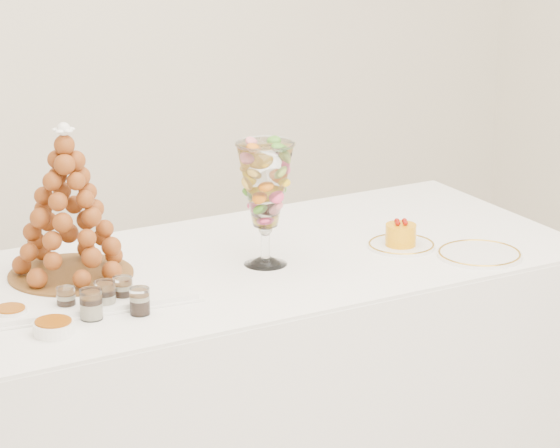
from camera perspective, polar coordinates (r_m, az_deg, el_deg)
buffet_table at (r=3.78m, az=-3.09°, el=-7.73°), size 2.15×0.90×0.81m
lace_tray at (r=3.51m, az=-8.98°, el=-2.64°), size 0.62×0.50×0.02m
macaron_vase at (r=3.59m, az=-0.64°, el=1.62°), size 0.16×0.16×0.34m
cake_plate at (r=3.81m, az=5.24°, el=-0.92°), size 0.19×0.19×0.01m
spare_plate at (r=3.76m, az=8.58°, el=-1.31°), size 0.24×0.24×0.01m
verrine_a at (r=3.35m, az=-9.19°, el=-3.23°), size 0.05×0.05×0.06m
verrine_b at (r=3.35m, az=-7.54°, el=-3.07°), size 0.07×0.07×0.07m
verrine_c at (r=3.39m, az=-6.78°, el=-2.84°), size 0.05×0.05×0.07m
verrine_d at (r=3.30m, az=-8.13°, el=-3.44°), size 0.06×0.06×0.08m
verrine_e at (r=3.31m, az=-6.06°, el=-3.32°), size 0.06×0.06×0.07m
ramekin_back at (r=3.34m, az=-11.53°, el=-3.81°), size 0.08×0.08×0.03m
ramekin_front at (r=3.22m, az=-9.72°, el=-4.43°), size 0.10×0.10×0.03m
croquembouche at (r=3.49m, az=-9.14°, el=0.91°), size 0.33×0.33×0.41m
mousse_cake at (r=3.79m, az=5.22°, el=-0.45°), size 0.09×0.09×0.08m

